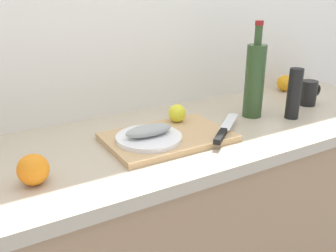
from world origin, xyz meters
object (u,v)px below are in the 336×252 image
Objects in this scene: cutting_board at (168,137)px; pepper_mill at (294,94)px; white_plate at (149,138)px; fish_fillet at (149,130)px; lemon_0 at (177,113)px; orange_0 at (285,83)px; coffee_mug_0 at (309,93)px; chef_knife at (224,130)px; wine_bottle at (255,79)px.

pepper_mill is at bearing -5.60° from cutting_board.
cutting_board is at bearing 7.13° from white_plate.
cutting_board is at bearing 7.13° from fish_fillet.
white_plate is at bearing -149.28° from lemon_0.
lemon_0 reaches higher than white_plate.
pepper_mill reaches higher than fish_fillet.
orange_0 reaches higher than fish_fillet.
coffee_mug_0 reaches higher than cutting_board.
orange_0 is at bearing 16.91° from cutting_board.
orange_0 is at bearing -12.45° from chef_knife.
cutting_board is 2.58× the size of fish_fillet.
fish_fillet is (0.00, -0.00, 0.03)m from white_plate.
lemon_0 is at bearing 174.46° from coffee_mug_0.
coffee_mug_0 is (0.80, 0.04, 0.00)m from fish_fillet.
lemon_0 is (-0.08, 0.17, 0.02)m from chef_knife.
wine_bottle reaches higher than pepper_mill.
coffee_mug_0 is 0.21m from pepper_mill.
white_plate is at bearing -163.91° from orange_0.
pepper_mill is at bearing -18.04° from lemon_0.
white_plate is 0.80m from coffee_mug_0.
fish_fillet is at bearing -163.91° from orange_0.
wine_bottle is (0.49, 0.05, 0.12)m from white_plate.
cutting_board is 0.43m from wine_bottle.
coffee_mug_0 is (0.31, -0.01, -0.09)m from wine_bottle.
pepper_mill is (0.53, -0.05, 0.09)m from cutting_board.
fish_fillet is at bearing 176.01° from pepper_mill.
white_plate is 0.50m from wine_bottle.
lemon_0 is (0.17, 0.10, -0.00)m from fish_fillet.
wine_bottle is at bearing -153.07° from orange_0.
lemon_0 is (0.17, 0.10, 0.02)m from white_plate.
white_plate is 0.92m from orange_0.
pepper_mill is at bearing -3.99° from white_plate.
wine_bottle reaches higher than lemon_0.
white_plate is 0.03m from fish_fillet.
cutting_board is at bearing 174.40° from pepper_mill.
pepper_mill is (0.36, 0.03, 0.07)m from chef_knife.
wine_bottle reaches higher than cutting_board.
coffee_mug_0 is at bearing 2.78° from fish_fillet.
wine_bottle reaches higher than white_plate.
chef_knife is 3.08× the size of orange_0.
wine_bottle is 1.87× the size of pepper_mill.
lemon_0 reaches higher than cutting_board.
lemon_0 is at bearing -167.77° from orange_0.
orange_0 is (0.64, 0.33, 0.01)m from chef_knife.
chef_knife is at bearing -168.50° from coffee_mug_0.
white_plate is at bearing -177.22° from coffee_mug_0.
white_plate is 1.93× the size of coffee_mug_0.
orange_0 is (0.88, 0.26, 0.01)m from white_plate.
lemon_0 is 0.82× the size of orange_0.
fish_fillet is 0.82× the size of pepper_mill.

